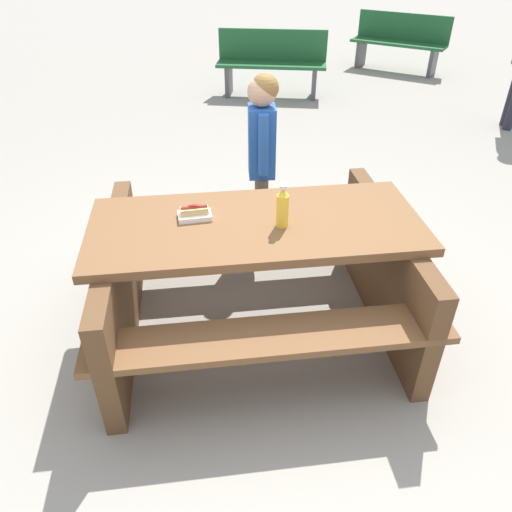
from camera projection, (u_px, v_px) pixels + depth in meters
The scene contains 7 objects.
ground_plane at pixel (256, 325), 3.07m from camera, with size 30.00×30.00×0.00m, color gray.
picnic_table at pixel (256, 267), 2.82m from camera, with size 2.03×1.71×0.75m.
soda_bottle at pixel (283, 208), 2.55m from camera, with size 0.07×0.07×0.24m.
hotdog_tray at pixel (195, 213), 2.66m from camera, with size 0.20×0.15×0.08m.
child_in_coat at pixel (262, 143), 3.38m from camera, with size 0.21×0.32×1.29m.
park_bench_near at pixel (272, 62), 6.79m from camera, with size 1.52×0.46×0.85m.
park_bench_mid at pixel (400, 41), 7.92m from camera, with size 1.52×1.04×0.85m.
Camera 1 is at (-0.14, 2.27, 2.11)m, focal length 34.38 mm.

